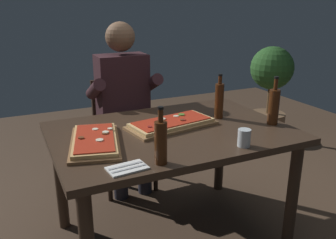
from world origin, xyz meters
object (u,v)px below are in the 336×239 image
pizza_rectangular_left (95,141)px  wine_bottle_dark (274,106)px  vinegar_bottle_green (161,141)px  diner_chair (121,127)px  dining_table (171,145)px  tumbler_near_camera (244,139)px  seated_diner (125,101)px  oil_bottle_amber (219,100)px  pizza_rectangular_front (172,124)px  potted_plant_corner (270,86)px

pizza_rectangular_left → wine_bottle_dark: bearing=-7.2°
vinegar_bottle_green → diner_chair: bearing=81.1°
dining_table → diner_chair: diner_chair is taller
pizza_rectangular_left → vinegar_bottle_green: bearing=-58.6°
tumbler_near_camera → seated_diner: bearing=104.3°
dining_table → pizza_rectangular_left: bearing=-176.3°
diner_chair → oil_bottle_amber: bearing=-61.1°
dining_table → pizza_rectangular_front: bearing=64.2°
vinegar_bottle_green → tumbler_near_camera: (0.48, 0.01, -0.07)m
pizza_rectangular_left → vinegar_bottle_green: 0.44m
potted_plant_corner → diner_chair: bearing=-170.5°
oil_bottle_amber → pizza_rectangular_left: bearing=-172.7°
diner_chair → dining_table: bearing=-86.7°
tumbler_near_camera → seated_diner: seated_diner is taller
pizza_rectangular_left → seated_diner: 0.87m
diner_chair → potted_plant_corner: (1.79, 0.30, 0.11)m
potted_plant_corner → dining_table: bearing=-146.4°
oil_bottle_amber → potted_plant_corner: 1.75m
pizza_rectangular_front → diner_chair: size_ratio=0.66×
dining_table → seated_diner: size_ratio=1.05×
wine_bottle_dark → oil_bottle_amber: 0.34m
tumbler_near_camera → potted_plant_corner: potted_plant_corner is taller
vinegar_bottle_green → seated_diner: bearing=80.2°
pizza_rectangular_left → seated_diner: size_ratio=0.41×
wine_bottle_dark → vinegar_bottle_green: wine_bottle_dark is taller
pizza_rectangular_front → tumbler_near_camera: tumbler_near_camera is taller
wine_bottle_dark → diner_chair: bearing=123.1°
pizza_rectangular_front → tumbler_near_camera: bearing=-64.3°
diner_chair → seated_diner: size_ratio=0.65×
potted_plant_corner → oil_bottle_amber: bearing=-141.6°
pizza_rectangular_left → wine_bottle_dark: (1.09, -0.14, 0.10)m
dining_table → oil_bottle_amber: bearing=11.6°
dining_table → potted_plant_corner: size_ratio=1.37×
oil_bottle_amber → diner_chair: oil_bottle_amber is taller
seated_diner → potted_plant_corner: size_ratio=1.30×
pizza_rectangular_front → wine_bottle_dark: bearing=-20.3°
pizza_rectangular_left → seated_diner: (0.42, 0.77, -0.02)m
pizza_rectangular_front → oil_bottle_amber: size_ratio=1.97×
oil_bottle_amber → seated_diner: bearing=123.1°
diner_chair → potted_plant_corner: 1.81m
pizza_rectangular_left → potted_plant_corner: potted_plant_corner is taller
dining_table → potted_plant_corner: (1.74, 1.15, -0.05)m
pizza_rectangular_front → pizza_rectangular_left: 0.50m
tumbler_near_camera → potted_plant_corner: 2.16m
pizza_rectangular_left → oil_bottle_amber: bearing=7.3°
oil_bottle_amber → dining_table: bearing=-168.4°
dining_table → pizza_rectangular_front: pizza_rectangular_front is taller
seated_diner → oil_bottle_amber: bearing=-56.9°
oil_bottle_amber → potted_plant_corner: size_ratio=0.29×
pizza_rectangular_left → tumbler_near_camera: 0.79m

